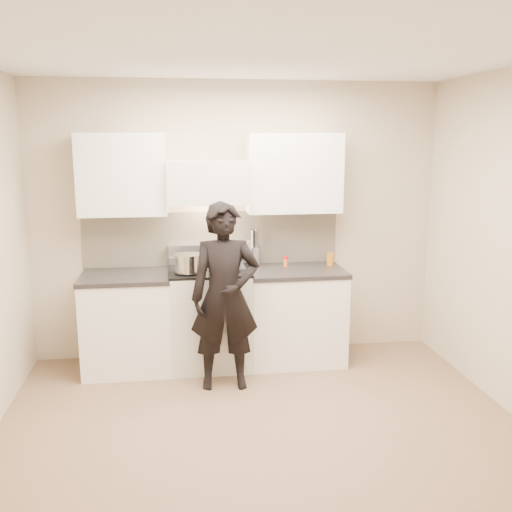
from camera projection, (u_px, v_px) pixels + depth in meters
The scene contains 11 objects.
ground_plane at pixel (264, 435), 4.21m from camera, with size 4.00×4.00×0.00m, color #7F624A.
room_shell at pixel (249, 214), 4.24m from camera, with size 4.04×3.54×2.70m.
stove at pixel (210, 317), 5.46m from camera, with size 0.76×0.65×0.96m.
counter_right at pixel (295, 315), 5.57m from camera, with size 0.92×0.67×0.92m.
counter_left at pixel (127, 322), 5.35m from camera, with size 0.82×0.67×0.92m.
wok at pixel (229, 255), 5.51m from camera, with size 0.32×0.39×0.26m.
stock_pot at pixel (188, 263), 5.18m from camera, with size 0.35×0.26×0.16m.
utensil_crock at pixel (254, 255), 5.61m from camera, with size 0.13×0.13×0.36m.
spice_jar at pixel (286, 261), 5.59m from camera, with size 0.04×0.04×0.10m.
oil_glass at pixel (330, 259), 5.62m from camera, with size 0.07×0.07×0.12m.
person at pixel (225, 297), 4.90m from camera, with size 0.60×0.39×1.63m, color black.
Camera 1 is at (-0.60, -3.81, 2.15)m, focal length 40.00 mm.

